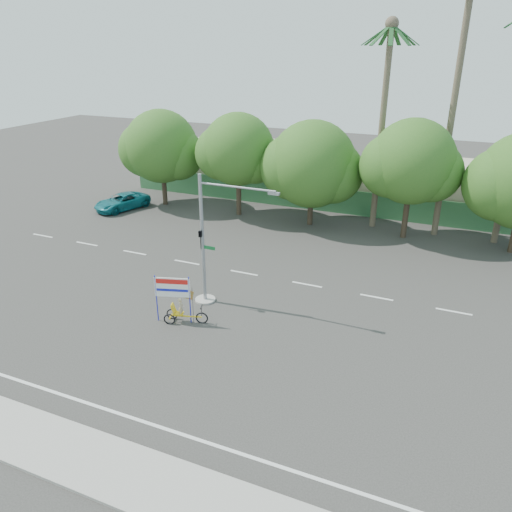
% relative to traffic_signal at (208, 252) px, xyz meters
% --- Properties ---
extents(ground, '(120.00, 120.00, 0.00)m').
position_rel_traffic_signal_xyz_m(ground, '(2.20, -3.98, -2.92)').
color(ground, '#33302D').
rests_on(ground, ground).
extents(sidewalk_near, '(50.00, 2.40, 0.12)m').
position_rel_traffic_signal_xyz_m(sidewalk_near, '(2.20, -11.48, -2.86)').
color(sidewalk_near, gray).
rests_on(sidewalk_near, ground).
extents(fence, '(38.00, 0.08, 2.00)m').
position_rel_traffic_signal_xyz_m(fence, '(2.20, 17.52, -1.92)').
color(fence, '#336B3D').
rests_on(fence, ground).
extents(building_left, '(12.00, 8.00, 4.00)m').
position_rel_traffic_signal_xyz_m(building_left, '(-7.80, 22.02, -0.92)').
color(building_left, '#BFB698').
rests_on(building_left, ground).
extents(building_right, '(14.00, 8.00, 3.60)m').
position_rel_traffic_signal_xyz_m(building_right, '(10.20, 22.02, -1.12)').
color(building_right, '#BFB698').
rests_on(building_right, ground).
extents(tree_far_left, '(7.14, 6.00, 7.96)m').
position_rel_traffic_signal_xyz_m(tree_far_left, '(-11.85, 14.02, 1.84)').
color(tree_far_left, '#473828').
rests_on(tree_far_left, ground).
extents(tree_left, '(6.66, 5.60, 8.07)m').
position_rel_traffic_signal_xyz_m(tree_left, '(-4.85, 14.02, 2.14)').
color(tree_left, '#473828').
rests_on(tree_left, ground).
extents(tree_center, '(7.62, 6.40, 7.85)m').
position_rel_traffic_signal_xyz_m(tree_center, '(1.14, 14.02, 1.55)').
color(tree_center, '#473828').
rests_on(tree_center, ground).
extents(tree_right, '(6.90, 5.80, 8.36)m').
position_rel_traffic_signal_xyz_m(tree_right, '(8.15, 14.02, 2.32)').
color(tree_right, '#473828').
rests_on(tree_right, ground).
extents(palm_tall, '(3.73, 3.79, 17.45)m').
position_rel_traffic_signal_xyz_m(palm_tall, '(10.20, 15.52, 7.55)').
color(palm_tall, '#70604C').
rests_on(palm_tall, ground).
extents(palm_short, '(3.73, 3.79, 14.45)m').
position_rel_traffic_signal_xyz_m(palm_short, '(5.70, 15.52, 5.94)').
color(palm_short, '#70604C').
rests_on(palm_short, ground).
extents(traffic_signal, '(4.72, 1.10, 7.00)m').
position_rel_traffic_signal_xyz_m(traffic_signal, '(0.00, 0.00, 0.00)').
color(traffic_signal, gray).
rests_on(traffic_signal, ground).
extents(trike_billboard, '(2.50, 1.04, 2.55)m').
position_rel_traffic_signal_xyz_m(trike_billboard, '(-0.42, -2.46, -1.89)').
color(trike_billboard, black).
rests_on(trike_billboard, ground).
extents(pickup_truck, '(3.58, 5.13, 1.30)m').
position_rel_traffic_signal_xyz_m(pickup_truck, '(-14.32, 11.40, -2.27)').
color(pickup_truck, '#106972').
rests_on(pickup_truck, ground).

